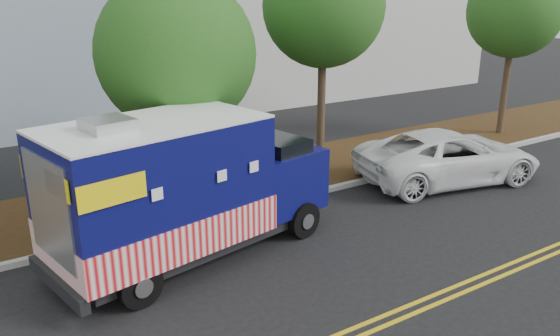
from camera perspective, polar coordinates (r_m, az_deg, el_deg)
ground at (r=13.30m, az=-8.01°, el=-8.24°), size 120.00×120.00×0.00m
curb at (r=14.44m, az=-10.36°, el=-5.81°), size 120.00×0.18×0.15m
mulch_strip at (r=16.27m, az=-13.20°, el=-3.18°), size 120.00×4.00×0.15m
tree_b at (r=14.76m, az=-10.77°, el=11.59°), size 4.17×4.17×6.35m
tree_c at (r=17.38m, az=4.58°, el=16.46°), size 3.75×3.75×7.25m
tree_d at (r=23.90m, az=23.35°, el=14.85°), size 3.66×3.66×6.89m
sign_post at (r=13.60m, az=-19.02°, el=-2.98°), size 0.06×0.06×2.40m
food_truck at (r=12.30m, az=-10.28°, el=-2.52°), size 7.02×3.67×3.52m
white_car at (r=18.09m, az=17.19°, el=1.18°), size 6.38×3.96×1.65m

